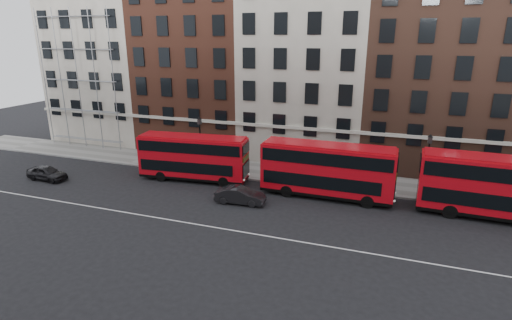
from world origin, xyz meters
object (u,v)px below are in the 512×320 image
(bus_c, at_px, (327,169))
(car_rear, at_px, (47,173))
(bus_b, at_px, (193,157))
(car_front, at_px, (240,195))
(bus_d, at_px, (500,187))

(bus_c, distance_m, car_rear, 25.79)
(car_rear, bearing_deg, bus_b, -68.61)
(bus_b, distance_m, car_rear, 13.84)
(car_front, bearing_deg, car_rear, 88.28)
(bus_d, distance_m, car_rear, 38.23)
(bus_c, height_order, bus_d, bus_d)
(bus_c, relative_size, bus_d, 0.97)
(bus_c, bearing_deg, car_rear, -169.23)
(car_front, bearing_deg, bus_c, -64.31)
(bus_c, distance_m, car_front, 7.44)
(bus_c, height_order, car_front, bus_c)
(bus_d, bearing_deg, bus_c, -177.75)
(bus_c, bearing_deg, bus_d, 0.54)
(bus_c, xyz_separation_m, bus_d, (12.59, 0.00, 0.06))
(bus_d, xyz_separation_m, car_front, (-18.83, -3.64, -1.84))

